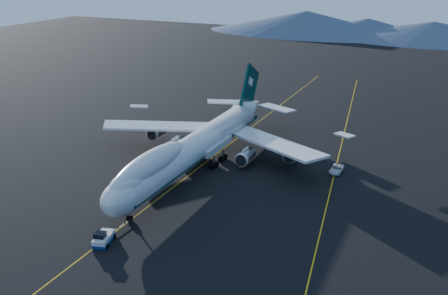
% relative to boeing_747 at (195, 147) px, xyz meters
% --- Properties ---
extents(ground, '(500.00, 500.00, 0.00)m').
position_rel_boeing_747_xyz_m(ground, '(-0.00, -0.03, -5.81)').
color(ground, black).
rests_on(ground, ground).
extents(taxiway_line_main, '(0.25, 220.00, 0.01)m').
position_rel_boeing_747_xyz_m(taxiway_line_main, '(-0.00, -0.03, -5.80)').
color(taxiway_line_main, '#CB9D0B').
rests_on(taxiway_line_main, ground).
extents(taxiway_line_side, '(28.08, 198.09, 0.01)m').
position_rel_boeing_747_xyz_m(taxiway_line_side, '(30.00, 9.97, -5.80)').
color(taxiway_line_side, '#CB9D0B').
rests_on(taxiway_line_side, ground).
extents(boeing_747, '(59.62, 72.43, 19.37)m').
position_rel_boeing_747_xyz_m(boeing_747, '(0.00, 0.00, 0.00)').
color(boeing_747, silver).
rests_on(boeing_747, ground).
extents(pushback_tug, '(3.85, 5.50, 2.18)m').
position_rel_boeing_747_xyz_m(pushback_tug, '(0.42, -34.81, -5.13)').
color(pushback_tug, silver).
rests_on(pushback_tug, ground).
extents(service_van, '(2.66, 5.62, 1.55)m').
position_rel_boeing_747_xyz_m(service_van, '(30.00, 12.40, -5.04)').
color(service_van, silver).
rests_on(service_van, ground).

